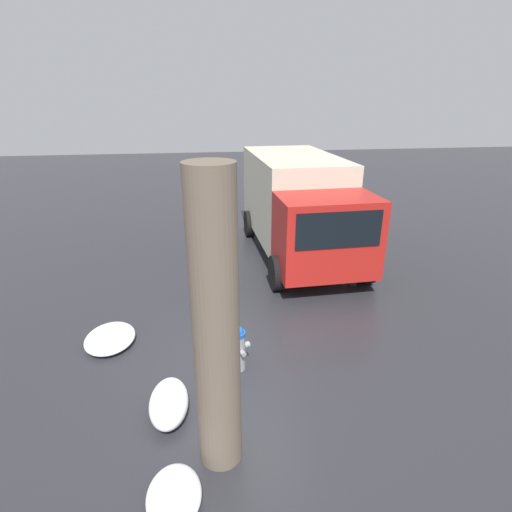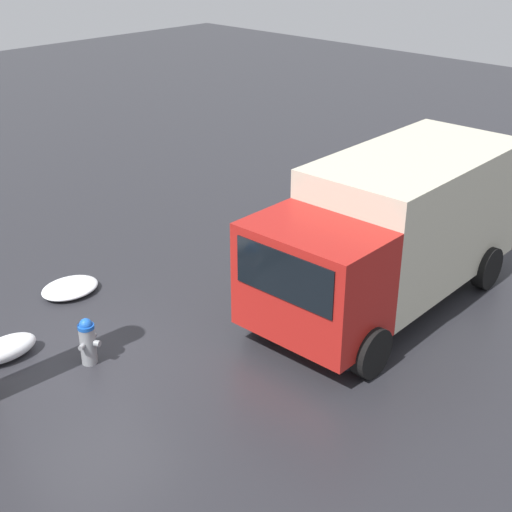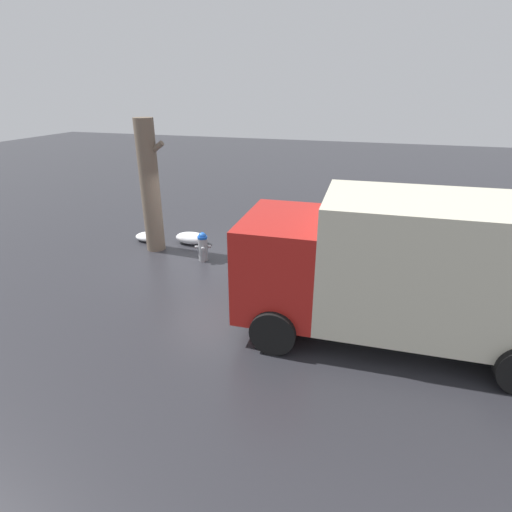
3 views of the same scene
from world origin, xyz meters
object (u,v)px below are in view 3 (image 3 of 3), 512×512
Objects in this scene: delivery_truck at (410,266)px; pedestrian at (273,301)px; fire_hydrant at (203,246)px; tree_trunk at (150,187)px.

pedestrian is (-2.49, -0.88, -0.72)m from delivery_truck.
fire_hydrant is 2.44m from tree_trunk.
tree_trunk is (-1.83, 0.42, 1.56)m from fire_hydrant.
tree_trunk is 0.62× the size of delivery_truck.
tree_trunk is at bearing 85.06° from pedestrian.
tree_trunk reaches higher than delivery_truck.
delivery_truck is at bearing -21.25° from tree_trunk.
fire_hydrant is at bearing 64.26° from delivery_truck.
tree_trunk is at bearing -127.87° from fire_hydrant.
delivery_truck is at bearing 41.26° from fire_hydrant.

